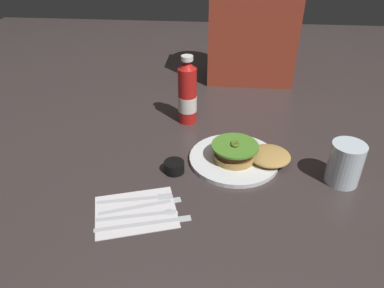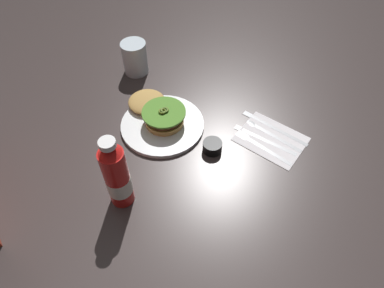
# 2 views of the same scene
# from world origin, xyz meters

# --- Properties ---
(ground_plane) EXTENTS (3.00, 3.00, 0.00)m
(ground_plane) POSITION_xyz_m (0.00, 0.00, 0.00)
(ground_plane) COLOR #382F2D
(dinner_plate) EXTENTS (0.25, 0.25, 0.01)m
(dinner_plate) POSITION_xyz_m (0.00, -0.01, 0.01)
(dinner_plate) COLOR white
(dinner_plate) RESTS_ON ground_plane
(burger_sandwich) EXTENTS (0.22, 0.13, 0.05)m
(burger_sandwich) POSITION_xyz_m (0.04, -0.02, 0.03)
(burger_sandwich) COLOR #B58A47
(burger_sandwich) RESTS_ON dinner_plate
(ketchup_bottle) EXTENTS (0.06, 0.06, 0.23)m
(ketchup_bottle) POSITION_xyz_m (-0.15, 0.21, 0.10)
(ketchup_bottle) COLOR red
(ketchup_bottle) RESTS_ON ground_plane
(water_glass) EXTENTS (0.09, 0.09, 0.11)m
(water_glass) POSITION_xyz_m (0.28, -0.08, 0.06)
(water_glass) COLOR silver
(water_glass) RESTS_ON ground_plane
(condiment_cup) EXTENTS (0.06, 0.06, 0.03)m
(condiment_cup) POSITION_xyz_m (-0.16, -0.08, 0.02)
(condiment_cup) COLOR black
(condiment_cup) RESTS_ON ground_plane
(napkin) EXTENTS (0.22, 0.20, 0.00)m
(napkin) POSITION_xyz_m (-0.23, -0.25, 0.00)
(napkin) COLOR silver
(napkin) RESTS_ON ground_plane
(steak_knife) EXTENTS (0.22, 0.07, 0.00)m
(steak_knife) POSITION_xyz_m (-0.19, -0.28, 0.00)
(steak_knife) COLOR silver
(steak_knife) RESTS_ON napkin
(spoon_utensil) EXTENTS (0.19, 0.06, 0.00)m
(spoon_utensil) POSITION_xyz_m (-0.20, -0.25, 0.00)
(spoon_utensil) COLOR silver
(spoon_utensil) RESTS_ON napkin
(butter_knife) EXTENTS (0.19, 0.08, 0.00)m
(butter_knife) POSITION_xyz_m (-0.21, -0.22, 0.00)
(butter_knife) COLOR silver
(butter_knife) RESTS_ON napkin
(fork_utensil) EXTENTS (0.18, 0.06, 0.00)m
(fork_utensil) POSITION_xyz_m (-0.23, -0.20, 0.00)
(fork_utensil) COLOR silver
(fork_utensil) RESTS_ON napkin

